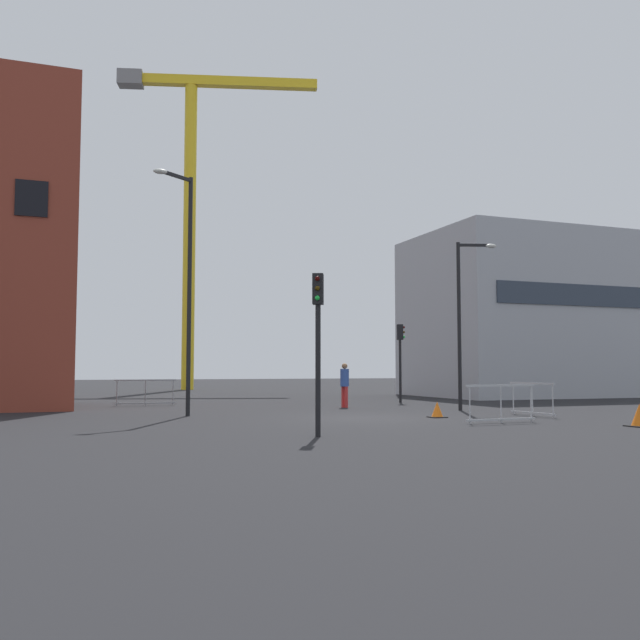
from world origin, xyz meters
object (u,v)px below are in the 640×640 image
at_px(traffic_light_crosswalk, 318,326).
at_px(streetlamp_short, 464,310).
at_px(streetlamp_tall, 186,276).
at_px(construction_crane, 193,183).
at_px(traffic_cone_on_verge, 437,410).
at_px(traffic_light_near, 400,349).
at_px(pedestrian_walking, 345,382).
at_px(traffic_cone_by_barrier, 640,416).

bearing_deg(traffic_light_crosswalk, streetlamp_short, 40.91).
relative_size(streetlamp_tall, streetlamp_short, 1.26).
bearing_deg(construction_crane, traffic_light_crosswalk, -95.27).
xyz_separation_m(traffic_light_crosswalk, traffic_cone_on_verge, (5.61, 4.44, -2.26)).
distance_m(traffic_light_near, traffic_cone_on_verge, 9.82).
height_order(streetlamp_short, traffic_light_near, streetlamp_short).
relative_size(traffic_light_near, pedestrian_walking, 2.03).
bearing_deg(construction_crane, streetlamp_tall, -100.18).
xyz_separation_m(streetlamp_tall, pedestrian_walking, (6.75, 2.87, -3.52)).
distance_m(streetlamp_short, pedestrian_walking, 5.44).
bearing_deg(streetlamp_short, traffic_light_crosswalk, -139.09).
xyz_separation_m(traffic_light_near, traffic_light_crosswalk, (-8.92, -13.43, 0.09)).
bearing_deg(traffic_light_near, traffic_cone_on_verge, -110.20).
bearing_deg(traffic_light_crosswalk, construction_crane, 84.73).
bearing_deg(construction_crane, traffic_cone_on_verge, -85.78).
height_order(construction_crane, traffic_light_near, construction_crane).
distance_m(traffic_light_crosswalk, traffic_cone_on_verge, 7.50).
height_order(streetlamp_short, pedestrian_walking, streetlamp_short).
xyz_separation_m(streetlamp_tall, traffic_light_near, (10.65, 5.72, -2.14)).
relative_size(traffic_light_crosswalk, traffic_cone_on_verge, 7.40).
distance_m(streetlamp_short, traffic_cone_on_verge, 5.32).
xyz_separation_m(pedestrian_walking, traffic_cone_on_verge, (0.60, -6.14, -0.79)).
bearing_deg(pedestrian_walking, streetlamp_tall, -156.96).
distance_m(construction_crane, traffic_light_near, 26.36).
distance_m(streetlamp_tall, traffic_light_near, 12.28).
relative_size(traffic_light_crosswalk, traffic_cone_by_barrier, 6.12).
bearing_deg(streetlamp_short, traffic_cone_by_barrier, -86.75).
distance_m(traffic_light_near, pedestrian_walking, 5.02).
xyz_separation_m(pedestrian_walking, traffic_cone_by_barrier, (3.87, -10.99, -0.74)).
bearing_deg(construction_crane, pedestrian_walking, -86.11).
xyz_separation_m(traffic_light_crosswalk, pedestrian_walking, (5.01, 10.58, -1.48)).
bearing_deg(streetlamp_tall, traffic_cone_by_barrier, -37.40).
xyz_separation_m(construction_crane, streetlamp_short, (5.15, -28.44, -11.53)).
height_order(construction_crane, traffic_cone_by_barrier, construction_crane).
xyz_separation_m(traffic_light_crosswalk, traffic_cone_by_barrier, (8.89, -0.41, -2.21)).
height_order(pedestrian_walking, traffic_cone_by_barrier, pedestrian_walking).
bearing_deg(traffic_cone_by_barrier, traffic_light_near, 89.88).
height_order(streetlamp_short, traffic_cone_by_barrier, streetlamp_short).
bearing_deg(pedestrian_walking, traffic_cone_on_verge, -84.46).
distance_m(streetlamp_short, traffic_cone_by_barrier, 8.46).
distance_m(traffic_light_crosswalk, pedestrian_walking, 11.80).
relative_size(pedestrian_walking, traffic_cone_on_verge, 3.50).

